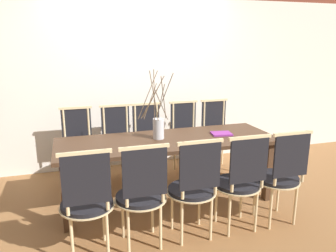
% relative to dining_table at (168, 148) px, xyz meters
% --- Properties ---
extents(ground_plane, '(16.00, 16.00, 0.00)m').
position_rel_dining_table_xyz_m(ground_plane, '(0.00, 0.00, -0.64)').
color(ground_plane, olive).
extents(wall_rear, '(12.00, 0.06, 3.20)m').
position_rel_dining_table_xyz_m(wall_rear, '(0.00, 1.33, 0.96)').
color(wall_rear, silver).
rests_on(wall_rear, ground_plane).
extents(dining_table, '(2.42, 0.84, 0.74)m').
position_rel_dining_table_xyz_m(dining_table, '(0.00, 0.00, 0.00)').
color(dining_table, '#422B1C').
rests_on(dining_table, ground_plane).
extents(chair_near_leftend, '(0.46, 0.46, 0.99)m').
position_rel_dining_table_xyz_m(chair_near_leftend, '(-0.94, -0.79, -0.11)').
color(chair_near_leftend, black).
rests_on(chair_near_leftend, ground_plane).
extents(chair_near_left, '(0.46, 0.46, 0.99)m').
position_rel_dining_table_xyz_m(chair_near_left, '(-0.48, -0.79, -0.11)').
color(chair_near_left, black).
rests_on(chair_near_left, ground_plane).
extents(chair_near_center, '(0.46, 0.46, 0.99)m').
position_rel_dining_table_xyz_m(chair_near_center, '(-0.00, -0.79, -0.11)').
color(chair_near_center, black).
rests_on(chair_near_center, ground_plane).
extents(chair_near_right, '(0.46, 0.46, 0.99)m').
position_rel_dining_table_xyz_m(chair_near_right, '(0.47, -0.79, -0.11)').
color(chair_near_right, black).
rests_on(chair_near_right, ground_plane).
extents(chair_near_rightend, '(0.46, 0.46, 0.99)m').
position_rel_dining_table_xyz_m(chair_near_rightend, '(0.91, -0.79, -0.11)').
color(chair_near_rightend, black).
rests_on(chair_near_rightend, ground_plane).
extents(chair_far_leftend, '(0.46, 0.46, 0.99)m').
position_rel_dining_table_xyz_m(chair_far_leftend, '(-0.95, 0.79, -0.11)').
color(chair_far_leftend, black).
rests_on(chair_far_leftend, ground_plane).
extents(chair_far_left, '(0.46, 0.46, 0.99)m').
position_rel_dining_table_xyz_m(chair_far_left, '(-0.45, 0.79, -0.11)').
color(chair_far_left, black).
rests_on(chair_far_left, ground_plane).
extents(chair_far_center, '(0.46, 0.46, 0.99)m').
position_rel_dining_table_xyz_m(chair_far_center, '(-0.03, 0.79, -0.11)').
color(chair_far_center, black).
rests_on(chair_far_center, ground_plane).
extents(chair_far_right, '(0.46, 0.46, 0.99)m').
position_rel_dining_table_xyz_m(chair_far_right, '(0.51, 0.79, -0.11)').
color(chair_far_right, black).
rests_on(chair_far_right, ground_plane).
extents(chair_far_rightend, '(0.46, 0.46, 0.99)m').
position_rel_dining_table_xyz_m(chair_far_rightend, '(0.98, 0.79, -0.11)').
color(chair_far_rightend, black).
rests_on(chair_far_rightend, ground_plane).
extents(vase_centerpiece, '(0.38, 0.31, 0.76)m').
position_rel_dining_table_xyz_m(vase_centerpiece, '(-0.09, 0.06, 0.24)').
color(vase_centerpiece, silver).
rests_on(vase_centerpiece, dining_table).
extents(book_stack, '(0.25, 0.20, 0.02)m').
position_rel_dining_table_xyz_m(book_stack, '(0.65, -0.00, 0.11)').
color(book_stack, '#842D8C').
rests_on(book_stack, dining_table).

